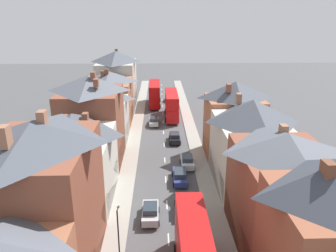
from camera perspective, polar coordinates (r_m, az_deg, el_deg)
pavement_left at (r=56.11m, az=-5.93°, el=-2.47°), size 2.20×104.00×0.14m
pavement_right at (r=56.25m, az=4.50°, el=-2.37°), size 2.20×104.00×0.14m
centre_line_dashes at (r=54.11m, az=-0.67°, el=-3.27°), size 0.14×97.80×0.01m
terrace_row_left at (r=44.32m, az=-13.77°, el=-1.12°), size 8.00×78.21×13.65m
terrace_row_right at (r=31.86m, az=19.05°, el=-10.13°), size 8.00×47.23×12.68m
double_decker_bus_lead at (r=67.29m, az=0.62°, el=3.74°), size 2.74×10.80×5.30m
double_decker_bus_mid_street at (r=77.01m, az=-2.36°, el=5.68°), size 2.74×10.80×5.30m
car_near_silver at (r=63.37m, az=-2.46°, el=0.87°), size 1.90×4.39×1.62m
car_parked_left_a at (r=54.89m, az=1.18°, el=-2.01°), size 1.90×4.24×1.67m
car_parked_right_a at (r=42.36m, az=2.09°, el=-8.68°), size 1.90×4.60×1.65m
car_mid_black at (r=35.39m, az=-3.09°, el=-14.73°), size 1.90×3.99×1.71m
car_parked_left_b at (r=46.27m, az=3.37°, el=-6.16°), size 1.90×3.95×1.70m
car_mid_white at (r=81.12m, az=0.25°, el=4.92°), size 1.90×4.15×1.60m
car_far_grey at (r=36.54m, az=2.77°, el=-13.63°), size 1.90×4.07×1.58m
street_lamp at (r=28.86m, az=-8.61°, el=-17.94°), size 0.20×1.12×5.50m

